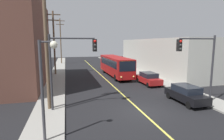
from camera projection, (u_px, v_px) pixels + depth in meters
name	position (u px, v px, depth m)	size (l,w,h in m)	color
ground_plane	(141.00, 112.00, 14.68)	(120.00, 120.00, 0.00)	black
sidewalk_left	(55.00, 87.00, 22.49)	(2.50, 90.00, 0.15)	gray
sidewalk_right	(161.00, 81.00, 26.02)	(2.50, 90.00, 0.15)	gray
lane_stripe_center	(104.00, 78.00, 29.06)	(0.16, 60.00, 0.01)	#D8CC4C
building_left_brick	(3.00, 43.00, 23.12)	(10.00, 16.53, 11.00)	brown
building_right_warehouse	(172.00, 55.00, 35.65)	(12.00, 25.49, 6.21)	#B2B2A8
city_bus	(115.00, 65.00, 30.41)	(2.75, 12.19, 3.20)	maroon
parked_car_black	(186.00, 94.00, 16.81)	(1.89, 4.43, 1.62)	black
parked_car_red	(149.00, 78.00, 24.10)	(1.90, 4.44, 1.62)	maroon
utility_pole_near	(46.00, 36.00, 14.13)	(2.40, 0.28, 10.77)	brown
utility_pole_mid	(54.00, 40.00, 30.68)	(2.40, 0.28, 10.59)	brown
utility_pole_far	(61.00, 39.00, 47.44)	(2.40, 0.28, 11.57)	brown
traffic_signal_left_corner	(70.00, 58.00, 14.46)	(3.75, 0.48, 6.00)	#2D2D33
traffic_signal_right_corner	(199.00, 57.00, 15.79)	(3.75, 0.48, 6.00)	#2D2D33
street_lamp_left	(46.00, 76.00, 9.59)	(0.98, 0.40, 5.50)	#38383D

